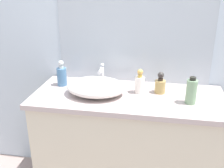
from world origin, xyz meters
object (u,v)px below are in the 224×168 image
object	(u,v)px
lotion_bottle	(160,85)
perfume_bottle	(191,91)
spray_can	(140,83)
soap_dispenser	(62,75)
sink_basin	(96,87)

from	to	relation	value
lotion_bottle	perfume_bottle	distance (m)	0.24
spray_can	soap_dispenser	bearing A→B (deg)	175.84
soap_dispenser	lotion_bottle	world-z (taller)	soap_dispenser
sink_basin	perfume_bottle	bearing A→B (deg)	-3.62
spray_can	lotion_bottle	bearing A→B (deg)	9.75
sink_basin	spray_can	distance (m)	0.30
soap_dispenser	perfume_bottle	world-z (taller)	soap_dispenser
perfume_bottle	lotion_bottle	bearing A→B (deg)	144.58
perfume_bottle	spray_can	distance (m)	0.35
soap_dispenser	perfume_bottle	size ratio (longest dim) A/B	1.08
sink_basin	soap_dispenser	xyz separation A→B (m)	(-0.29, 0.12, 0.03)
sink_basin	perfume_bottle	world-z (taller)	perfume_bottle
soap_dispenser	perfume_bottle	xyz separation A→B (m)	(0.91, -0.15, 0.00)
lotion_bottle	perfume_bottle	size ratio (longest dim) A/B	0.85
sink_basin	spray_can	size ratio (longest dim) A/B	2.35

